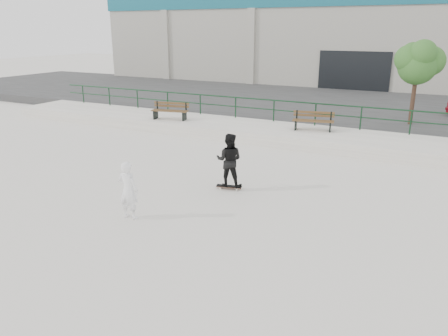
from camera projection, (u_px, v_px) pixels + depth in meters
The scene contains 11 objects.
ground at pixel (159, 219), 11.26m from camera, with size 120.00×120.00×0.00m, color silver.
ledge at pixel (284, 134), 19.23m from camera, with size 30.00×3.00×0.50m, color beige.
parking_strip at pixel (331, 106), 26.44m from camera, with size 60.00×14.00×0.50m, color #343434.
railing at pixel (294, 107), 20.03m from camera, with size 28.00×0.06×1.03m.
commercial_building at pixel (376, 30), 36.98m from camera, with size 44.20×16.33×8.00m.
bench_left at pixel (170, 111), 21.04m from camera, with size 1.86×0.88×0.82m.
bench_right at pixel (313, 121), 18.80m from camera, with size 1.82×0.86×0.81m.
tree at pixel (419, 61), 19.24m from camera, with size 2.12×1.89×3.77m.
skateboard at pixel (229, 186), 13.38m from camera, with size 0.81×0.38×0.09m.
standing_skater at pixel (229, 160), 13.12m from camera, with size 0.80×0.62×1.65m, color black.
seated_skater at pixel (128, 190), 11.11m from camera, with size 0.56×0.37×1.53m, color white.
Camera 1 is at (6.21, -8.41, 4.69)m, focal length 35.00 mm.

